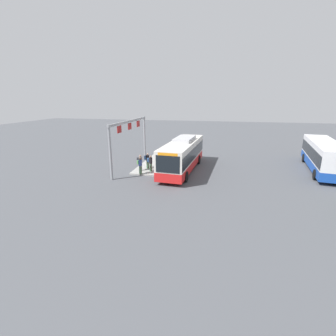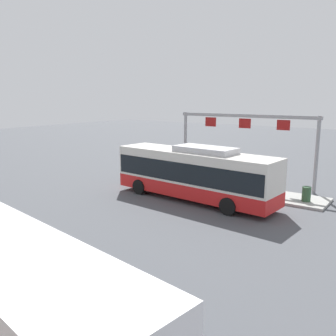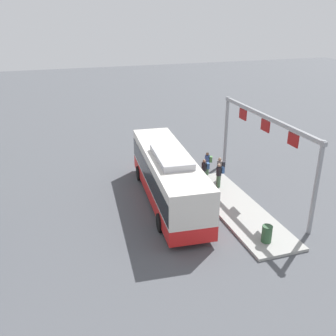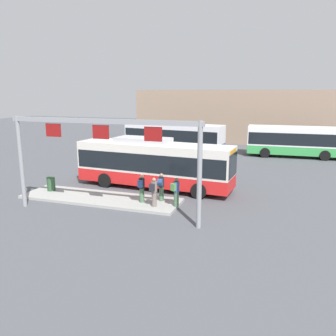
{
  "view_description": "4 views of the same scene",
  "coord_description": "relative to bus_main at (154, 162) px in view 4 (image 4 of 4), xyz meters",
  "views": [
    {
      "loc": [
        24.95,
        3.93,
        7.46
      ],
      "look_at": [
        3.64,
        -0.77,
        1.22
      ],
      "focal_mm": 26.09,
      "sensor_mm": 36.0,
      "label": 1
    },
    {
      "loc": [
        -11.55,
        18.85,
        6.38
      ],
      "look_at": [
        2.08,
        -0.13,
        1.8
      ],
      "focal_mm": 38.71,
      "sensor_mm": 36.0,
      "label": 2
    },
    {
      "loc": [
        -20.09,
        6.51,
        11.09
      ],
      "look_at": [
        2.43,
        -0.78,
        1.17
      ],
      "focal_mm": 40.83,
      "sensor_mm": 36.0,
      "label": 3
    },
    {
      "loc": [
        8.03,
        -21.32,
        6.45
      ],
      "look_at": [
        1.3,
        -0.88,
        1.67
      ],
      "focal_mm": 36.36,
      "sensor_mm": 36.0,
      "label": 4
    }
  ],
  "objects": [
    {
      "name": "person_waiting_near",
      "position": [
        1.6,
        -3.08,
        -0.76
      ],
      "size": [
        0.34,
        0.52,
        1.67
      ],
      "rotation": [
        0.0,
        0.0,
        1.57
      ],
      "color": "#476B4C",
      "rests_on": "platform_curb"
    },
    {
      "name": "platform_sign_gantry",
      "position": [
        -0.6,
        -6.03,
        2.01
      ],
      "size": [
        10.73,
        0.24,
        5.2
      ],
      "color": "gray",
      "rests_on": "ground"
    },
    {
      "name": "person_boarding",
      "position": [
        2.74,
        -3.81,
        -0.76
      ],
      "size": [
        0.5,
        0.6,
        1.67
      ],
      "rotation": [
        0.0,
        0.0,
        1.12
      ],
      "color": "#476B4C",
      "rests_on": "platform_curb"
    },
    {
      "name": "station_building",
      "position": [
        2.31,
        26.23,
        1.59
      ],
      "size": [
        26.41,
        8.0,
        6.81
      ],
      "primitive_type": "cube",
      "color": "gray",
      "rests_on": "ground"
    },
    {
      "name": "ground_plane",
      "position": [
        0.01,
        -0.0,
        -1.81
      ],
      "size": [
        120.0,
        120.0,
        0.0
      ],
      "primitive_type": "plane",
      "color": "#4C4F54"
    },
    {
      "name": "person_waiting_far",
      "position": [
        1.56,
        -4.2,
        -0.76
      ],
      "size": [
        0.38,
        0.55,
        1.67
      ],
      "rotation": [
        0.0,
        0.0,
        1.45
      ],
      "color": "slate",
      "rests_on": "platform_curb"
    },
    {
      "name": "bus_background_right",
      "position": [
        9.71,
        15.33,
        -0.04
      ],
      "size": [
        9.67,
        2.9,
        3.1
      ],
      "rotation": [
        0.0,
        0.0,
        3.17
      ],
      "color": "green",
      "rests_on": "ground"
    },
    {
      "name": "trash_bin",
      "position": [
        -5.98,
        -3.29,
        -1.2
      ],
      "size": [
        0.52,
        0.52,
        0.9
      ],
      "primitive_type": "cylinder",
      "color": "#2D5133",
      "rests_on": "platform_curb"
    },
    {
      "name": "bus_main",
      "position": [
        0.0,
        0.0,
        0.0
      ],
      "size": [
        11.0,
        3.35,
        3.46
      ],
      "rotation": [
        0.0,
        0.0,
        -0.08
      ],
      "color": "red",
      "rests_on": "ground"
    },
    {
      "name": "platform_curb",
      "position": [
        -2.21,
        -3.58,
        -1.73
      ],
      "size": [
        10.0,
        2.8,
        0.16
      ],
      "primitive_type": "cube",
      "color": "#9E9E99",
      "rests_on": "ground"
    },
    {
      "name": "bus_background_left",
      "position": [
        -3.15,
        14.55,
        -0.03
      ],
      "size": [
        11.44,
        4.08,
        3.1
      ],
      "rotation": [
        0.0,
        0.0,
        -0.14
      ],
      "color": "#1947AD",
      "rests_on": "ground"
    },
    {
      "name": "person_waiting_mid",
      "position": [
        0.62,
        -3.71,
        -0.76
      ],
      "size": [
        0.36,
        0.54,
        1.67
      ],
      "rotation": [
        0.0,
        0.0,
        1.62
      ],
      "color": "#476B4C",
      "rests_on": "platform_curb"
    }
  ]
}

